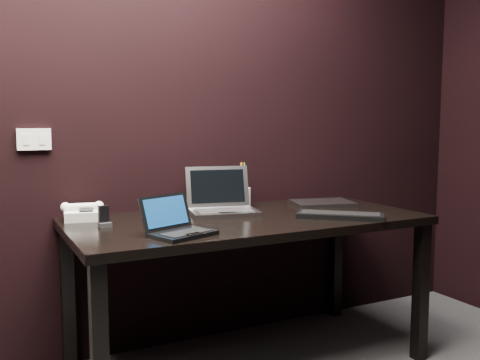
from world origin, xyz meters
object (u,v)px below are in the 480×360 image
silver_laptop (222,205)px  closed_laptop (322,203)px  desk (248,233)px  netbook (178,227)px  ext_keyboard (340,215)px  desk_phone (83,213)px  pen_cup (243,196)px  mobile_phone (104,219)px

silver_laptop → closed_laptop: size_ratio=1.04×
desk → netbook: (-0.44, -0.23, 0.11)m
desk → ext_keyboard: 0.45m
silver_laptop → ext_keyboard: (0.45, -0.38, -0.03)m
netbook → desk_phone: bearing=119.2°
closed_laptop → pen_cup: 0.44m
closed_laptop → desk_phone: size_ratio=1.84×
desk → netbook: bearing=-152.6°
pen_cup → desk: bearing=-113.3°
netbook → ext_keyboard: netbook is taller
ext_keyboard → pen_cup: (-0.26, 0.52, 0.04)m
desk → ext_keyboard: bearing=-29.9°
desk → ext_keyboard: size_ratio=4.22×
pen_cup → ext_keyboard: bearing=-63.9°
desk → desk_phone: desk_phone is taller
pen_cup → closed_laptop: bearing=-21.6°
desk_phone → pen_cup: pen_cup is taller
closed_laptop → mobile_phone: bearing=-177.3°
netbook → silver_laptop: bearing=45.4°
ext_keyboard → pen_cup: bearing=116.1°
desk → silver_laptop: size_ratio=4.42×
netbook → pen_cup: size_ratio=1.28×
silver_laptop → closed_laptop: silver_laptop is taller
closed_laptop → desk_phone: desk_phone is taller
desk → silver_laptop: (-0.06, 0.16, 0.12)m
desk → netbook: netbook is taller
desk → netbook: 0.51m
netbook → pen_cup: pen_cup is taller
ext_keyboard → mobile_phone: size_ratio=4.33×
ext_keyboard → mobile_phone: bearing=164.1°
silver_laptop → closed_laptop: (0.60, -0.02, -0.03)m
silver_laptop → ext_keyboard: 0.59m
silver_laptop → desk_phone: bearing=169.3°
ext_keyboard → desk_phone: size_ratio=2.01×
netbook → desk: bearing=27.4°
ext_keyboard → mobile_phone: mobile_phone is taller
desk → desk_phone: (-0.73, 0.28, 0.11)m
silver_laptop → desk_phone: size_ratio=1.92×
netbook → silver_laptop: silver_laptop is taller
silver_laptop → ext_keyboard: silver_laptop is taller
pen_cup → silver_laptop: bearing=-143.2°
ext_keyboard → pen_cup: size_ratio=1.68×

